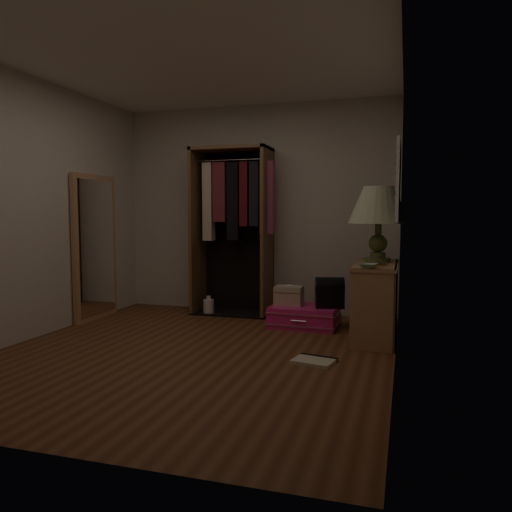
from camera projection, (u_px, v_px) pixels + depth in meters
name	position (u px, v px, depth m)	size (l,w,h in m)	color
ground	(194.00, 352.00, 4.51)	(4.00, 4.00, 0.00)	#583019
room_walls	(202.00, 185.00, 4.41)	(3.52, 4.02, 2.60)	beige
console_bookshelf	(376.00, 298.00, 5.04)	(0.42, 1.12, 0.75)	#A3734E
open_wardrobe	(234.00, 216.00, 6.17)	(1.01, 0.50, 2.05)	brown
floor_mirror	(95.00, 247.00, 5.89)	(0.06, 0.80, 1.70)	tan
pink_suitcase	(305.00, 316.00, 5.51)	(0.77, 0.57, 0.23)	#E51B7D
train_case	(289.00, 295.00, 5.57)	(0.31, 0.22, 0.23)	tan
black_bag	(330.00, 292.00, 5.41)	(0.34, 0.27, 0.33)	black
table_lamp	(379.00, 207.00, 5.09)	(0.69, 0.69, 0.77)	#46572A
brass_tray	(375.00, 265.00, 4.78)	(0.30, 0.30, 0.01)	#B49245
ceramic_bowl	(368.00, 266.00, 4.56)	(0.16, 0.16, 0.04)	#96B49B
white_jug	(209.00, 307.00, 6.18)	(0.17, 0.17, 0.23)	white
floor_book	(315.00, 360.00, 4.20)	(0.38, 0.33, 0.03)	beige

